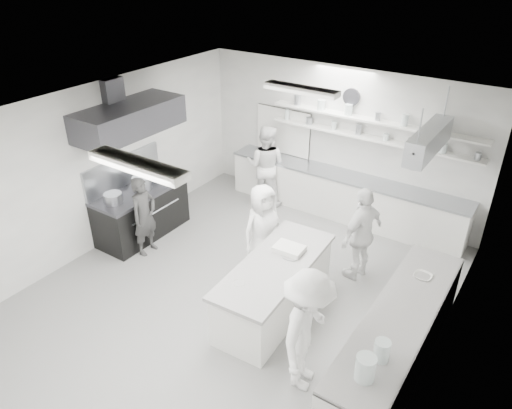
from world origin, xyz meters
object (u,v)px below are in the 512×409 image
Objects in this scene: stove at (142,213)px; back_counter at (342,196)px; cook_stove at (144,216)px; right_counter at (396,344)px; prep_island at (275,288)px; cook_back at (266,165)px.

back_counter is at bearing 43.99° from stove.
right_counter is at bearing -95.14° from cook_stove.
prep_island is at bearing 175.95° from right_counter.
back_counter is at bearing 94.18° from prep_island.
cook_stove reaches higher than right_counter.
back_counter is 1.52× the size of right_counter.
stove is 0.36× the size of back_counter.
cook_stove is at bearing -126.77° from back_counter.
cook_back reaches higher than back_counter.
back_counter is 2.85× the size of cook_back.
stove is at bearing -136.01° from back_counter.
prep_island is at bearing -82.79° from back_counter.
back_counter is 2.21× the size of prep_island.
stove is 2.78m from cook_back.
stove is at bearing 46.04° from cook_back.
cook_stove is (-2.39, -3.19, 0.29)m from back_counter.
stove is 0.55× the size of right_counter.
stove is 0.80× the size of prep_island.
cook_stove is (0.51, -0.39, 0.30)m from stove.
stove is at bearing 169.02° from prep_island.
stove is 5.28m from right_counter.
prep_island is (-1.94, 0.14, -0.05)m from right_counter.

